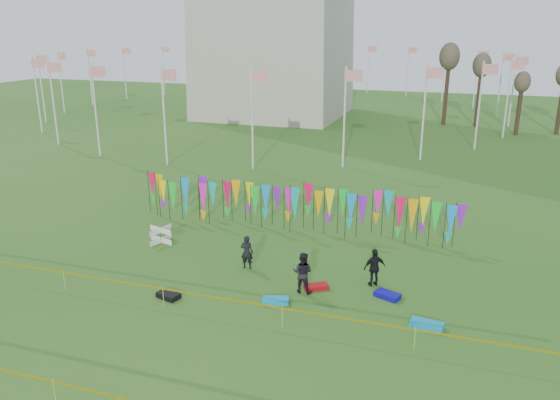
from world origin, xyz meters
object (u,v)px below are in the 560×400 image
(person_right, at_px, (375,268))
(kite_bag_red, at_px, (316,287))
(kite_bag_turquoise, at_px, (276,301))
(kite_bag_blue, at_px, (387,295))
(box_kite, at_px, (161,235))
(kite_bag_black, at_px, (168,295))
(person_left, at_px, (247,252))
(kite_bag_teal, at_px, (427,325))
(person_mid, at_px, (303,273))

(person_right, relative_size, kite_bag_red, 1.63)
(kite_bag_turquoise, bearing_deg, kite_bag_blue, 24.02)
(box_kite, height_order, kite_bag_black, box_kite)
(kite_bag_red, height_order, kite_bag_black, kite_bag_black)
(box_kite, xyz_separation_m, person_left, (5.50, -1.52, 0.39))
(box_kite, bearing_deg, kite_bag_turquoise, -28.81)
(box_kite, bearing_deg, kite_bag_teal, -17.36)
(person_right, distance_m, kite_bag_turquoise, 4.69)
(person_right, xyz_separation_m, kite_bag_turquoise, (-3.61, -2.89, -0.76))
(box_kite, distance_m, person_right, 11.59)
(kite_bag_red, xyz_separation_m, kite_bag_teal, (4.83, -1.80, 0.02))
(person_left, xyz_separation_m, kite_bag_turquoise, (2.39, -2.82, -0.71))
(box_kite, xyz_separation_m, kite_bag_blue, (12.23, -2.40, -0.33))
(person_left, bearing_deg, kite_bag_red, 158.37)
(box_kite, xyz_separation_m, person_mid, (8.66, -3.03, 0.48))
(kite_bag_red, bearing_deg, kite_bag_black, -154.29)
(box_kite, height_order, person_right, person_right)
(kite_bag_turquoise, relative_size, kite_bag_black, 1.12)
(box_kite, relative_size, person_right, 0.50)
(kite_bag_blue, relative_size, kite_bag_teal, 0.85)
(person_mid, distance_m, kite_bag_teal, 5.55)
(kite_bag_blue, bearing_deg, person_right, 127.58)
(kite_bag_turquoise, bearing_deg, box_kite, 151.19)
(person_mid, xyz_separation_m, kite_bag_black, (-5.24, -2.30, -0.80))
(person_left, distance_m, kite_bag_teal, 8.98)
(kite_bag_blue, height_order, kite_bag_teal, kite_bag_teal)
(kite_bag_black, height_order, kite_bag_teal, kite_bag_teal)
(box_kite, xyz_separation_m, kite_bag_red, (9.15, -2.57, -0.34))
(kite_bag_blue, distance_m, kite_bag_black, 9.28)
(person_right, height_order, kite_bag_teal, person_right)
(person_mid, relative_size, person_right, 1.06)
(person_mid, distance_m, person_right, 3.24)
(person_mid, xyz_separation_m, kite_bag_red, (0.49, 0.45, -0.82))
(person_left, height_order, person_right, person_right)
(person_mid, distance_m, kite_bag_blue, 3.71)
(kite_bag_blue, relative_size, kite_bag_black, 1.08)
(person_mid, bearing_deg, kite_bag_turquoise, 60.83)
(person_left, height_order, kite_bag_red, person_left)
(kite_bag_turquoise, height_order, kite_bag_blue, kite_bag_blue)
(person_right, distance_m, kite_bag_red, 2.71)
(kite_bag_turquoise, height_order, kite_bag_black, kite_bag_black)
(person_right, bearing_deg, box_kite, -41.26)
(kite_bag_red, bearing_deg, kite_bag_teal, -20.43)
(kite_bag_turquoise, distance_m, kite_bag_blue, 4.76)
(person_right, bearing_deg, kite_bag_turquoise, 4.55)
(person_right, height_order, kite_bag_black, person_right)
(person_right, height_order, kite_bag_turquoise, person_right)
(kite_bag_black, bearing_deg, kite_bag_blue, 18.42)
(kite_bag_turquoise, height_order, kite_bag_red, kite_bag_turquoise)
(person_right, xyz_separation_m, kite_bag_blue, (0.73, -0.95, -0.76))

